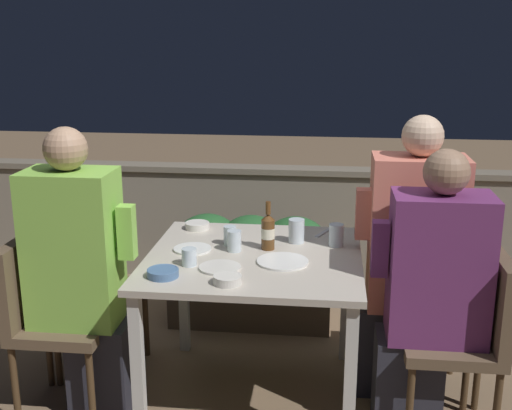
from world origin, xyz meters
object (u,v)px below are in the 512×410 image
Objects in this scene: person_purple_stripe at (429,296)px; beer_bottle at (268,231)px; chair_left_near at (45,307)px; chair_left_far at (83,278)px; potted_plant at (48,250)px; chair_right_far at (445,295)px; person_coral_top at (408,259)px; person_green_blouse at (82,275)px; chair_right_near at (472,326)px.

person_purple_stripe is 0.79m from beer_bottle.
chair_left_near and chair_left_far have the same top height.
chair_right_far is at bearing -14.10° from potted_plant.
chair_left_near is at bearing -164.11° from beer_bottle.
potted_plant is (-2.06, 0.57, -0.24)m from person_coral_top.
chair_right_far is 0.61× the size of person_coral_top.
chair_left_far is (-0.15, 0.36, -0.17)m from person_green_blouse.
chair_right_near is at bearing -79.70° from chair_right_far.
chair_left_near is 0.36m from chair_left_far.
chair_left_near is 1.00× the size of chair_right_near.
potted_plant is at bearing 122.64° from person_green_blouse.
beer_bottle reaches higher than chair_left_far.
chair_right_far is at bearing 10.70° from chair_left_near.
chair_left_far is 1.72m from person_purple_stripe.
person_coral_top reaches higher than chair_left_far.
beer_bottle is at bearing 160.31° from person_purple_stripe.
person_green_blouse reaches higher than chair_left_far.
person_purple_stripe is 0.93× the size of person_coral_top.
beer_bottle reaches higher than chair_right_near.
potted_plant is at bearing 155.75° from beer_bottle.
chair_left_far is at bearing 179.62° from person_coral_top.
person_green_blouse is 1.53m from person_purple_stripe.
person_coral_top reaches higher than potted_plant.
beer_bottle is (0.81, 0.28, 0.15)m from person_green_blouse.
chair_right_far is 1.13× the size of potted_plant.
person_green_blouse is 1.11m from potted_plant.
chair_left_far is at bearing 175.48° from beer_bottle.
chair_left_far is 1.00× the size of chair_right_near.
chair_left_near is 1.00× the size of chair_right_far.
person_purple_stripe is 0.37m from chair_right_far.
person_coral_top is (1.62, -0.01, 0.18)m from chair_left_far.
chair_left_far is 3.58× the size of beer_bottle.
chair_left_near is 1.71m from person_coral_top.
person_green_blouse is at bearing -57.36° from potted_plant.
chair_right_far is (1.81, -0.01, 0.00)m from chair_left_far.
beer_bottle reaches higher than potted_plant.
chair_right_far is 3.58× the size of beer_bottle.
person_coral_top is 5.90× the size of beer_bottle.
person_purple_stripe is at bearing -11.23° from chair_left_far.
chair_left_near is 1.91m from chair_right_near.
person_coral_top reaches higher than person_green_blouse.
person_green_blouse reaches higher than potted_plant.
chair_left_near is at bearing -96.63° from chair_left_far.
chair_left_near is 0.65× the size of person_purple_stripe.
chair_right_near and chair_right_far have the same top height.
person_coral_top reaches higher than chair_right_far.
chair_left_near is 0.25m from person_green_blouse.
potted_plant is at bearing 128.49° from chair_left_far.
person_green_blouse is at bearing -178.99° from person_purple_stripe.
chair_right_near is at bearing -21.04° from potted_plant.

